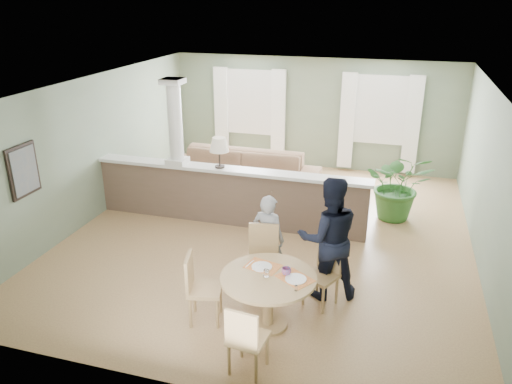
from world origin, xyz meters
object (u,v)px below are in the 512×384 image
(chair_far_man, at_px, (324,271))
(chair_side, at_px, (199,285))
(child_person, at_px, (268,239))
(chair_near, at_px, (246,338))
(houseplant, at_px, (399,185))
(dining_table, at_px, (269,286))
(chair_far_boy, at_px, (263,256))
(man_person, at_px, (329,238))
(sofa, at_px, (238,177))

(chair_far_man, xyz_separation_m, chair_side, (-1.52, -0.88, 0.03))
(chair_far_man, height_order, child_person, child_person)
(chair_near, bearing_deg, houseplant, -100.70)
(child_person, bearing_deg, dining_table, 117.28)
(houseplant, bearing_deg, child_person, -122.19)
(dining_table, bearing_deg, chair_near, -91.00)
(houseplant, xyz_separation_m, chair_far_boy, (-1.82, -3.18, -0.12))
(chair_side, distance_m, man_person, 1.91)
(sofa, relative_size, chair_near, 3.68)
(chair_side, xyz_separation_m, man_person, (1.53, 1.09, 0.38))
(sofa, relative_size, dining_table, 2.72)
(sofa, distance_m, man_person, 3.93)
(houseplant, relative_size, chair_near, 1.50)
(chair_near, xyz_separation_m, chair_side, (-0.90, 0.81, 0.03))
(chair_side, xyz_separation_m, child_person, (0.61, 1.24, 0.16))
(chair_side, bearing_deg, man_person, -68.10)
(houseplant, xyz_separation_m, child_person, (-1.82, -2.89, 0.01))
(dining_table, distance_m, chair_near, 0.96)
(houseplant, relative_size, child_person, 0.98)
(houseplant, bearing_deg, chair_near, -107.20)
(chair_far_boy, bearing_deg, chair_near, -88.57)
(chair_far_boy, height_order, child_person, child_person)
(sofa, bearing_deg, chair_near, -70.17)
(chair_side, relative_size, man_person, 0.53)
(chair_near, relative_size, man_person, 0.50)
(man_person, bearing_deg, houseplant, -126.61)
(chair_far_boy, xyz_separation_m, chair_side, (-0.61, -0.94, -0.03))
(dining_table, height_order, chair_far_boy, chair_far_boy)
(child_person, bearing_deg, man_person, -177.18)
(sofa, height_order, chair_far_boy, chair_far_boy)
(chair_far_boy, distance_m, chair_side, 1.12)
(chair_far_man, distance_m, chair_side, 1.75)
(man_person, bearing_deg, chair_near, 51.75)
(chair_near, height_order, man_person, man_person)
(chair_side, relative_size, child_person, 0.69)
(houseplant, bearing_deg, man_person, -106.57)
(dining_table, distance_m, chair_side, 0.93)
(man_person, bearing_deg, chair_far_man, 67.21)
(houseplant, xyz_separation_m, chair_far_man, (-0.91, -3.24, -0.18))
(sofa, distance_m, dining_table, 4.42)
(chair_far_boy, distance_m, child_person, 0.32)
(child_person, bearing_deg, sofa, -51.92)
(chair_far_man, height_order, chair_near, chair_near)
(chair_near, xyz_separation_m, child_person, (-0.29, 2.05, 0.19))
(houseplant, bearing_deg, chair_side, -120.50)
(dining_table, bearing_deg, chair_far_boy, 111.04)
(chair_near, relative_size, chair_side, 0.94)
(sofa, xyz_separation_m, chair_far_boy, (1.46, -3.25, 0.07))
(dining_table, xyz_separation_m, man_person, (0.61, 0.95, 0.31))
(chair_far_man, bearing_deg, sofa, 151.51)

